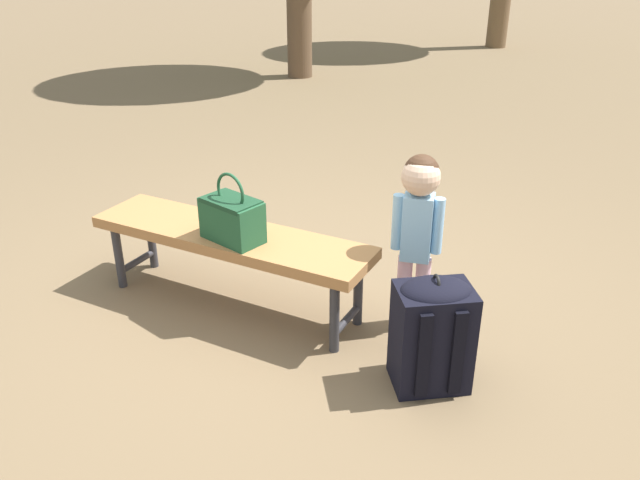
% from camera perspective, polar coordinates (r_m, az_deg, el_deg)
% --- Properties ---
extents(ground_plane, '(40.00, 40.00, 0.00)m').
position_cam_1_polar(ground_plane, '(3.59, -2.33, -6.22)').
color(ground_plane, brown).
rests_on(ground_plane, ground).
extents(park_bench, '(1.64, 0.63, 0.45)m').
position_cam_1_polar(park_bench, '(3.48, -8.01, -0.10)').
color(park_bench, '#9E6B3D').
rests_on(park_bench, ground).
extents(handbag, '(0.36, 0.29, 0.37)m').
position_cam_1_polar(handbag, '(3.31, -7.84, 2.00)').
color(handbag, '#1E4C2D').
rests_on(handbag, park_bench).
extents(child_standing, '(0.26, 0.19, 0.95)m').
position_cam_1_polar(child_standing, '(3.20, 8.73, 2.11)').
color(child_standing, '#E5B2C6').
rests_on(child_standing, ground).
extents(backpack_large, '(0.41, 0.38, 0.57)m').
position_cam_1_polar(backpack_large, '(2.94, 9.95, -7.94)').
color(backpack_large, black).
rests_on(backpack_large, ground).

